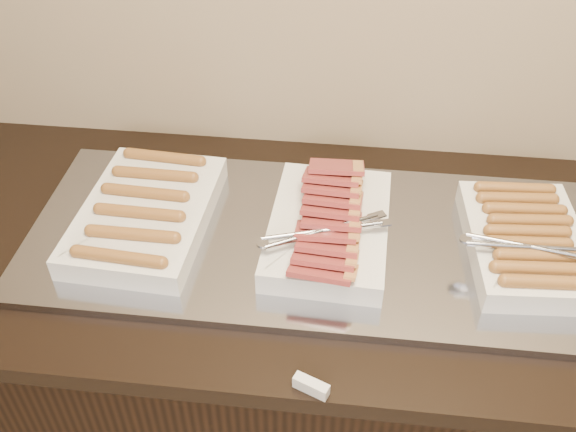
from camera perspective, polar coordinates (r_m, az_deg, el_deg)
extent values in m
cube|color=black|center=(1.71, 2.98, -14.08)|extent=(2.00, 0.70, 0.86)
cube|color=black|center=(1.36, 3.62, -3.14)|extent=(2.06, 0.76, 0.04)
cube|color=#9699A4|center=(1.34, 2.48, -2.12)|extent=(1.20, 0.50, 0.02)
cube|color=silver|center=(1.38, -12.46, 0.15)|extent=(0.27, 0.40, 0.05)
cylinder|color=#9A602F|center=(1.25, -14.83, -3.53)|extent=(0.17, 0.04, 0.03)
cylinder|color=#9A602F|center=(1.29, -13.66, -1.58)|extent=(0.17, 0.03, 0.03)
cylinder|color=#9A602F|center=(1.34, -13.08, 0.30)|extent=(0.17, 0.03, 0.03)
cylinder|color=#9A602F|center=(1.39, -12.59, 2.04)|extent=(0.17, 0.03, 0.03)
cylinder|color=#9A602F|center=(1.43, -11.74, 3.65)|extent=(0.17, 0.03, 0.03)
cylinder|color=#9A602F|center=(1.48, -10.93, 5.15)|extent=(0.17, 0.04, 0.03)
cube|color=silver|center=(1.32, 3.64, -1.10)|extent=(0.25, 0.37, 0.05)
cube|color=#A63541|center=(1.20, 3.02, -4.74)|extent=(0.13, 0.10, 0.04)
cube|color=#A63541|center=(1.22, 3.29, -3.59)|extent=(0.13, 0.10, 0.04)
cube|color=#A63541|center=(1.24, 3.59, -2.48)|extent=(0.12, 0.10, 0.04)
cube|color=#A63541|center=(1.26, 3.38, -1.37)|extent=(0.12, 0.09, 0.04)
cube|color=#A63541|center=(1.28, 3.92, -0.36)|extent=(0.12, 0.09, 0.04)
cube|color=#A63541|center=(1.30, 3.91, 0.66)|extent=(0.12, 0.10, 0.04)
cube|color=#A63541|center=(1.33, 4.06, 1.64)|extent=(0.12, 0.10, 0.04)
cube|color=#A63541|center=(1.35, 3.93, 2.60)|extent=(0.12, 0.10, 0.04)
cube|color=#A63541|center=(1.37, 3.91, 3.52)|extent=(0.12, 0.09, 0.04)
cube|color=#A63541|center=(1.40, 4.35, 4.38)|extent=(0.12, 0.09, 0.04)
cube|color=silver|center=(1.37, 20.33, -2.30)|extent=(0.24, 0.35, 0.05)
cylinder|color=#9A602F|center=(1.25, 21.95, -5.49)|extent=(0.15, 0.03, 0.03)
cylinder|color=#9A602F|center=(1.27, 21.16, -4.36)|extent=(0.15, 0.03, 0.03)
cylinder|color=#9A602F|center=(1.30, 21.40, -3.33)|extent=(0.15, 0.04, 0.03)
cylinder|color=#9A602F|center=(1.32, 20.56, -2.27)|extent=(0.15, 0.04, 0.03)
cylinder|color=#9A602F|center=(1.35, 20.51, -1.29)|extent=(0.15, 0.04, 0.03)
cylinder|color=#9A602F|center=(1.37, 20.71, -0.38)|extent=(0.15, 0.04, 0.03)
cylinder|color=#9A602F|center=(1.40, 20.29, 0.56)|extent=(0.15, 0.03, 0.03)
cylinder|color=#9A602F|center=(1.42, 19.72, 1.47)|extent=(0.15, 0.04, 0.03)
cylinder|color=#9A602F|center=(1.45, 19.51, 2.32)|extent=(0.15, 0.03, 0.03)
cube|color=silver|center=(1.10, 2.07, -14.87)|extent=(0.06, 0.04, 0.02)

